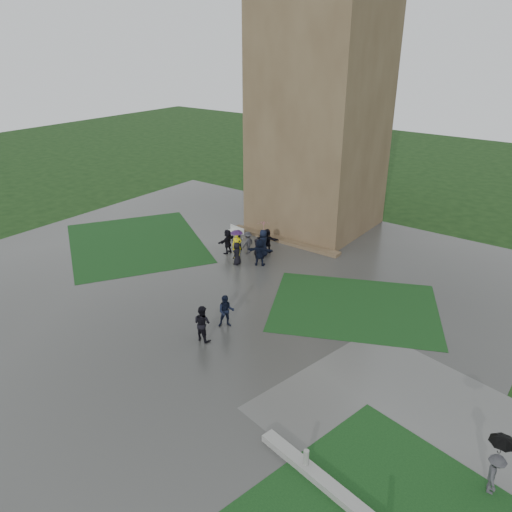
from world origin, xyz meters
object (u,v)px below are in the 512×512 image
Objects in this scene: pedestrian_mid at (226,311)px; pedestrian_near at (202,323)px; pedestrian_path at (497,463)px; tower at (320,108)px; bench at (236,232)px.

pedestrian_near is at bearing -136.23° from pedestrian_mid.
pedestrian_mid is at bearing -94.37° from pedestrian_near.
pedestrian_path reaches higher than pedestrian_near.
pedestrian_path is (17.63, -18.40, -7.74)m from tower.
pedestrian_near is (3.92, -17.41, -8.04)m from tower.
pedestrian_mid is at bearing -75.58° from tower.
tower is 12.16× the size of bench.
tower is 10.87m from bench.
tower is 7.60× the size of pedestrian_path.
pedestrian_path is at bearing -23.01° from bench.
bench is 0.62× the size of pedestrian_path.
bench is (-3.31, -5.84, -8.55)m from tower.
pedestrian_mid is at bearing -45.43° from bench.
pedestrian_near is 0.79× the size of pedestrian_path.
pedestrian_path is at bearing -46.22° from tower.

